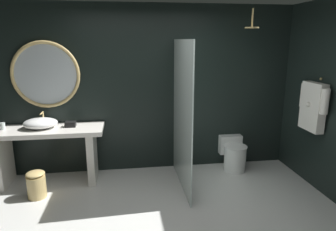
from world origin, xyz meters
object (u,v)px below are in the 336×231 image
object	(u,v)px
tissue_box	(70,124)
round_wall_mirror	(46,75)
toilet	(233,154)
hanging_bathrobe	(313,105)
waste_bin	(36,184)
tumbler_cup	(3,126)
rain_shower_head	(252,26)
vessel_sink	(40,123)

from	to	relation	value
tissue_box	round_wall_mirror	bearing A→B (deg)	144.90
toilet	hanging_bathrobe	bearing A→B (deg)	-39.22
tissue_box	waste_bin	bearing A→B (deg)	-130.10
tumbler_cup	hanging_bathrobe	world-z (taller)	hanging_bathrobe
tissue_box	toilet	size ratio (longest dim) A/B	0.26
tumbler_cup	tissue_box	size ratio (longest dim) A/B	0.67
tissue_box	rain_shower_head	distance (m)	2.99
vessel_sink	tumbler_cup	distance (m)	0.51
tumbler_cup	waste_bin	bearing A→B (deg)	-43.15
tumbler_cup	vessel_sink	bearing A→B (deg)	-0.53
rain_shower_head	waste_bin	bearing A→B (deg)	-172.29
vessel_sink	hanging_bathrobe	xyz separation A→B (m)	(3.78, -0.63, 0.28)
vessel_sink	round_wall_mirror	distance (m)	0.71
round_wall_mirror	toilet	xyz separation A→B (m)	(2.86, -0.20, -1.31)
tissue_box	rain_shower_head	world-z (taller)	rain_shower_head
rain_shower_head	vessel_sink	bearing A→B (deg)	178.92
waste_bin	tumbler_cup	bearing A→B (deg)	136.85
rain_shower_head	waste_bin	world-z (taller)	rain_shower_head
hanging_bathrobe	toilet	distance (m)	1.43
hanging_bathrobe	waste_bin	distance (m)	3.91
hanging_bathrobe	waste_bin	xyz separation A→B (m)	(-3.78, 0.16, -1.00)
vessel_sink	tumbler_cup	size ratio (longest dim) A/B	4.75
rain_shower_head	waste_bin	xyz separation A→B (m)	(-3.06, -0.41, -2.07)
tumbler_cup	round_wall_mirror	bearing A→B (deg)	22.93
vessel_sink	tissue_box	size ratio (longest dim) A/B	3.20
rain_shower_head	toilet	xyz separation A→B (m)	(-0.13, 0.11, -2.00)
vessel_sink	tumbler_cup	xyz separation A→B (m)	(-0.51, 0.00, -0.02)
vessel_sink	hanging_bathrobe	bearing A→B (deg)	-9.48
rain_shower_head	tissue_box	bearing A→B (deg)	178.38
hanging_bathrobe	waste_bin	world-z (taller)	hanging_bathrobe
rain_shower_head	round_wall_mirror	bearing A→B (deg)	174.06
tumbler_cup	hanging_bathrobe	distance (m)	4.35
round_wall_mirror	waste_bin	bearing A→B (deg)	-96.09
tumbler_cup	waste_bin	world-z (taller)	tumbler_cup
tissue_box	round_wall_mirror	distance (m)	0.81
vessel_sink	toilet	world-z (taller)	vessel_sink
vessel_sink	tissue_box	xyz separation A→B (m)	(0.41, 0.02, -0.04)
hanging_bathrobe	tumbler_cup	bearing A→B (deg)	171.57
waste_bin	round_wall_mirror	bearing A→B (deg)	83.91
rain_shower_head	hanging_bathrobe	distance (m)	1.41
vessel_sink	toilet	distance (m)	3.01
tumbler_cup	rain_shower_head	xyz separation A→B (m)	(3.57, -0.06, 1.37)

